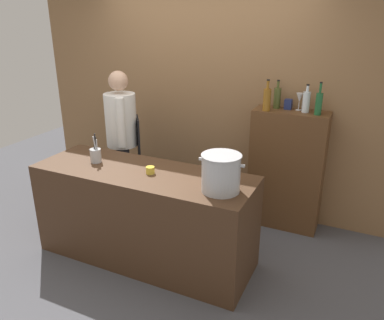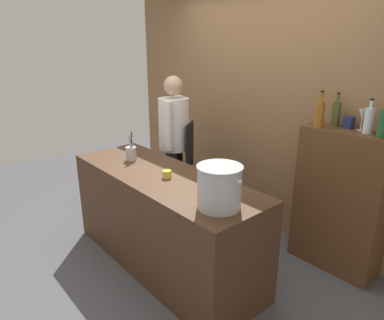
{
  "view_description": "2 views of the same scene",
  "coord_description": "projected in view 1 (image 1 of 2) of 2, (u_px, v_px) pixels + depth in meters",
  "views": [
    {
      "loc": [
        1.75,
        -2.67,
        2.23
      ],
      "look_at": [
        0.29,
        0.43,
        0.91
      ],
      "focal_mm": 35.88,
      "sensor_mm": 36.0,
      "label": 1
    },
    {
      "loc": [
        2.31,
        -1.64,
        1.98
      ],
      "look_at": [
        0.03,
        0.32,
        0.97
      ],
      "focal_mm": 32.33,
      "sensor_mm": 36.0,
      "label": 2
    }
  ],
  "objects": [
    {
      "name": "stockpot_large",
      "position": [
        221.0,
        173.0,
        3.0
      ],
      "size": [
        0.38,
        0.32,
        0.31
      ],
      "color": "#B7BABF",
      "rests_on": "prep_counter"
    },
    {
      "name": "spice_tin_navy",
      "position": [
        288.0,
        104.0,
        3.93
      ],
      "size": [
        0.07,
        0.07,
        0.1
      ],
      "primitive_type": "cube",
      "color": "navy",
      "rests_on": "bar_cabinet"
    },
    {
      "name": "wine_bottle_clear",
      "position": [
        306.0,
        102.0,
        3.79
      ],
      "size": [
        0.07,
        0.07,
        0.28
      ],
      "color": "silver",
      "rests_on": "bar_cabinet"
    },
    {
      "name": "bar_cabinet",
      "position": [
        286.0,
        170.0,
        4.11
      ],
      "size": [
        0.76,
        0.32,
        1.3
      ],
      "primitive_type": "cube",
      "color": "brown",
      "rests_on": "ground_plane"
    },
    {
      "name": "chef",
      "position": [
        122.0,
        134.0,
        4.24
      ],
      "size": [
        0.42,
        0.46,
        1.66
      ],
      "rotation": [
        0.0,
        0.0,
        2.2
      ],
      "color": "black",
      "rests_on": "ground_plane"
    },
    {
      "name": "utensil_crock",
      "position": [
        96.0,
        155.0,
        3.62
      ],
      "size": [
        0.1,
        0.1,
        0.28
      ],
      "color": "#B7BABF",
      "rests_on": "prep_counter"
    },
    {
      "name": "brick_back_panel",
      "position": [
        205.0,
        80.0,
        4.39
      ],
      "size": [
        4.4,
        0.1,
        3.0
      ],
      "primitive_type": "cube",
      "color": "olive",
      "rests_on": "ground_plane"
    },
    {
      "name": "butter_jar",
      "position": [
        150.0,
        170.0,
        3.37
      ],
      "size": [
        0.08,
        0.08,
        0.06
      ],
      "primitive_type": "cylinder",
      "color": "yellow",
      "rests_on": "prep_counter"
    },
    {
      "name": "wine_bottle_green",
      "position": [
        319.0,
        103.0,
        3.69
      ],
      "size": [
        0.07,
        0.07,
        0.32
      ],
      "color": "#1E592D",
      "rests_on": "bar_cabinet"
    },
    {
      "name": "prep_counter",
      "position": [
        145.0,
        215.0,
        3.59
      ],
      "size": [
        2.04,
        0.7,
        0.9
      ],
      "primitive_type": "cube",
      "color": "#472D1C",
      "rests_on": "ground_plane"
    },
    {
      "name": "wine_bottle_amber",
      "position": [
        267.0,
        99.0,
        3.85
      ],
      "size": [
        0.08,
        0.08,
        0.31
      ],
      "color": "#8C5919",
      "rests_on": "bar_cabinet"
    },
    {
      "name": "wine_glass_short",
      "position": [
        300.0,
        98.0,
        3.86
      ],
      "size": [
        0.07,
        0.07,
        0.18
      ],
      "color": "silver",
      "rests_on": "bar_cabinet"
    },
    {
      "name": "ground_plane",
      "position": [
        147.0,
        256.0,
        3.75
      ],
      "size": [
        8.0,
        8.0,
        0.0
      ],
      "primitive_type": "plane",
      "color": "#4C4C51"
    },
    {
      "name": "wine_bottle_olive",
      "position": [
        277.0,
        98.0,
        3.95
      ],
      "size": [
        0.07,
        0.07,
        0.29
      ],
      "color": "#475123",
      "rests_on": "bar_cabinet"
    }
  ]
}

